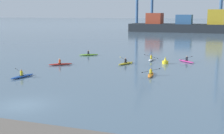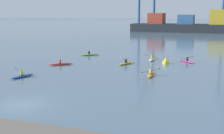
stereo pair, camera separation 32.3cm
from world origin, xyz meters
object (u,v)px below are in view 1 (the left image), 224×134
object	(u,v)px
container_barge	(185,25)
kayak_lime	(89,54)
channel_buoy	(165,61)
kayak_white	(151,59)
kayak_magenta	(186,61)
kayak_orange	(151,74)
kayak_red	(60,64)
kayak_blue	(22,76)
kayak_yellow	(126,63)

from	to	relation	value
container_barge	kayak_lime	world-z (taller)	container_barge
kayak_lime	container_barge	bearing A→B (deg)	83.11
channel_buoy	kayak_white	bearing A→B (deg)	135.53
container_barge	kayak_magenta	distance (m)	75.28
channel_buoy	kayak_magenta	world-z (taller)	channel_buoy
container_barge	kayak_lime	size ratio (longest dim) A/B	13.14
container_barge	kayak_orange	size ratio (longest dim) A/B	12.18
container_barge	kayak_orange	world-z (taller)	container_barge
container_barge	kayak_red	xyz separation A→B (m)	(-8.68, -83.46, -2.51)
container_barge	channel_buoy	distance (m)	77.66
channel_buoy	kayak_blue	distance (m)	20.43
kayak_magenta	kayak_white	xyz separation A→B (m)	(-5.36, -0.05, 0.00)
kayak_white	kayak_yellow	bearing A→B (deg)	-119.35
kayak_magenta	kayak_lime	xyz separation A→B (m)	(-16.80, 1.79, -0.00)
kayak_lime	kayak_orange	distance (m)	19.27
kayak_magenta	kayak_red	world-z (taller)	same
channel_buoy	kayak_yellow	distance (m)	5.77
kayak_white	kayak_orange	xyz separation A→B (m)	(2.40, -11.58, 0.00)
kayak_white	kayak_red	xyz separation A→B (m)	(-11.28, -8.59, -0.00)
kayak_blue	kayak_yellow	size ratio (longest dim) A/B	1.02
kayak_magenta	kayak_blue	size ratio (longest dim) A/B	0.82
container_barge	channel_buoy	world-z (taller)	container_barge
channel_buoy	kayak_magenta	xyz separation A→B (m)	(2.73, 2.63, -0.19)
kayak_yellow	channel_buoy	bearing A→B (deg)	22.57
container_barge	kayak_white	xyz separation A→B (m)	(2.60, -74.87, -2.51)
channel_buoy	kayak_white	distance (m)	3.69
container_barge	kayak_blue	size ratio (longest dim) A/B	12.17
kayak_blue	kayak_yellow	distance (m)	15.35
kayak_yellow	kayak_white	size ratio (longest dim) A/B	0.99
container_barge	kayak_white	bearing A→B (deg)	-88.01
kayak_yellow	kayak_red	xyz separation A→B (m)	(-8.58, -3.79, 0.00)
kayak_blue	kayak_lime	size ratio (longest dim) A/B	1.08
channel_buoy	kayak_red	world-z (taller)	channel_buoy
kayak_red	kayak_orange	distance (m)	14.01
channel_buoy	kayak_white	xyz separation A→B (m)	(-2.63, 2.58, -0.19)
channel_buoy	kayak_orange	distance (m)	9.00
container_barge	kayak_blue	distance (m)	92.78
kayak_magenta	kayak_lime	size ratio (longest dim) A/B	0.89
container_barge	kayak_red	size ratio (longest dim) A/B	13.67
kayak_lime	kayak_magenta	bearing A→B (deg)	-6.08
kayak_yellow	kayak_red	size ratio (longest dim) A/B	1.10
kayak_magenta	kayak_blue	xyz separation A→B (m)	(-16.72, -17.52, 0.00)
kayak_magenta	kayak_red	distance (m)	18.75
kayak_blue	kayak_red	bearing A→B (deg)	89.47
kayak_lime	kayak_orange	bearing A→B (deg)	-44.12
kayak_red	kayak_magenta	bearing A→B (deg)	27.44
kayak_lime	kayak_white	xyz separation A→B (m)	(11.43, -1.84, 0.00)
container_barge	kayak_red	bearing A→B (deg)	-95.93
kayak_white	kayak_red	size ratio (longest dim) A/B	1.12
kayak_orange	kayak_white	bearing A→B (deg)	101.73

